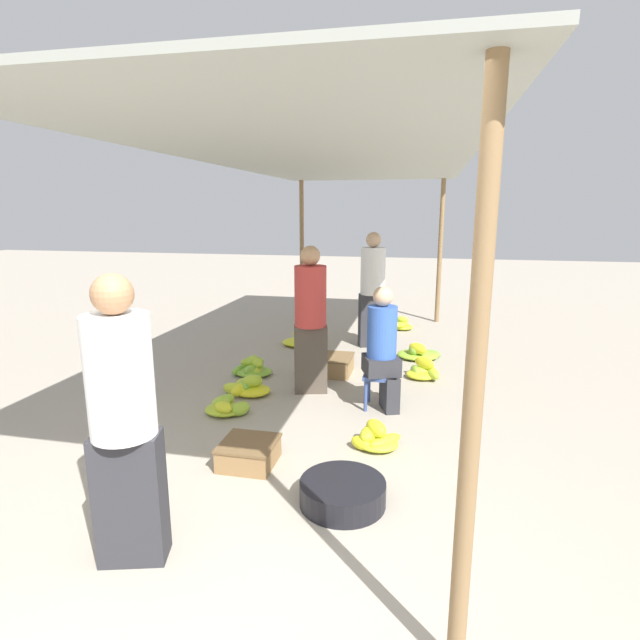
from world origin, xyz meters
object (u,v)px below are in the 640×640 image
Objects in this scene: basin_black at (343,493)px; crate_near at (332,365)px; banana_pile_left_0 at (246,388)px; banana_pile_right_0 at (375,438)px; shopper_walking_mid at (373,288)px; vendor_foreground at (124,419)px; banana_pile_right_3 at (402,325)px; banana_pile_right_1 at (419,353)px; stool at (381,380)px; shopper_walking_far at (311,318)px; banana_pile_left_2 at (302,339)px; crate_mid at (249,453)px; vendor_seated at (383,347)px; banana_pile_right_2 at (424,372)px; banana_pile_left_1 at (252,369)px; banana_pile_left_3 at (226,407)px.

basin_black is 1.19× the size of crate_near.
banana_pile_left_0 is 1.82m from banana_pile_right_0.
shopper_walking_mid is at bearing 76.59° from crate_near.
vendor_foreground is 6.29m from banana_pile_right_3.
vendor_foreground is 2.69× the size of banana_pile_right_1.
banana_pile_right_3 is at bearing 89.37° from stool.
banana_pile_right_0 is 0.29× the size of shopper_walking_far.
shopper_walking_far reaches higher than banana_pile_left_2.
basin_black is at bearing -24.96° from crate_mid.
banana_pile_right_2 is (0.41, 1.02, -0.57)m from vendor_seated.
vendor_seated is 2.67× the size of banana_pile_right_0.
vendor_seated is (0.02, -0.01, 0.35)m from stool.
stool reaches higher than banana_pile_right_3.
vendor_foreground is at bearing -109.14° from banana_pile_right_1.
banana_pile_right_2 is (0.43, 1.02, -0.22)m from stool.
shopper_walking_far is (-1.24, -0.72, 0.77)m from banana_pile_right_2.
shopper_walking_far is (0.38, 2.90, -0.03)m from vendor_foreground.
banana_pile_right_2 is 0.93× the size of banana_pile_right_3.
banana_pile_left_1 is at bearing -162.49° from crate_near.
shopper_walking_mid is (-0.36, 2.38, 0.58)m from stool.
banana_pile_right_3 is 1.45m from shopper_walking_mid.
vendor_seated is 1.61m from banana_pile_left_0.
shopper_walking_far is (0.69, 0.80, 0.77)m from banana_pile_left_3.
banana_pile_left_2 is at bearing 119.72° from crate_near.
shopper_walking_mid is (0.82, 4.98, 0.00)m from vendor_foreground.
banana_pile_left_0 is (-1.51, 0.06, -0.57)m from vendor_seated.
shopper_walking_mid reaches higher than vendor_seated.
banana_pile_left_2 is at bearing 92.33° from vendor_foreground.
banana_pile_right_1 is at bearing 30.18° from banana_pile_left_1.
banana_pile_left_1 is at bearing 155.66° from shopper_walking_far.
banana_pile_left_1 is 2.21m from crate_mid.
shopper_walking_mid reaches higher than shopper_walking_far.
vendor_foreground is at bearing -83.46° from banana_pile_left_0.
banana_pile_left_0 is at bearing 89.47° from banana_pile_left_3.
banana_pile_right_0 is 2.78m from banana_pile_right_1.
shopper_walking_mid is at bearing 80.60° from vendor_foreground.
banana_pile_right_1 is (1.85, 2.34, 0.01)m from banana_pile_left_3.
banana_pile_left_3 is 1.11× the size of crate_mid.
shopper_walking_mid reaches higher than banana_pile_right_2.
shopper_walking_mid is (1.02, 0.21, 0.78)m from banana_pile_left_2.
crate_mid is (-1.35, -2.43, 0.02)m from banana_pile_right_2.
banana_pile_right_2 reaches higher than banana_pile_left_1.
vendor_foreground is at bearing -143.96° from basin_black.
stool is 0.23× the size of shopper_walking_far.
banana_pile_left_2 is 3.62m from crate_mid.
shopper_walking_mid reaches higher than crate_mid.
banana_pile_left_3 is at bearing 137.34° from basin_black.
stool is 0.66× the size of banana_pile_left_0.
banana_pile_right_1 is at bearing -37.26° from shopper_walking_mid.
banana_pile_left_2 is (-0.19, 4.77, -0.77)m from vendor_foreground.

